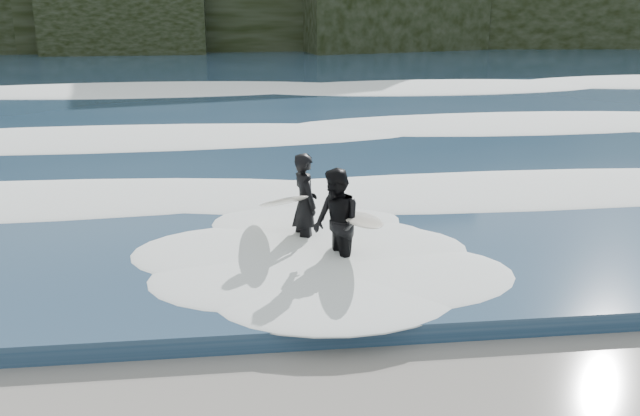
{
  "coord_description": "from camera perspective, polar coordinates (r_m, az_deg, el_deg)",
  "views": [
    {
      "loc": [
        -1.3,
        -5.28,
        4.63
      ],
      "look_at": [
        0.04,
        6.03,
        1.0
      ],
      "focal_mm": 40.0,
      "sensor_mm": 36.0,
      "label": 1
    }
  ],
  "objects": [
    {
      "name": "foam_mid",
      "position": [
        21.74,
        -3.24,
        6.48
      ],
      "size": [
        60.0,
        4.0,
        0.24
      ],
      "primitive_type": "ellipsoid",
      "color": "white",
      "rests_on": "sea"
    },
    {
      "name": "surfer_left",
      "position": [
        12.5,
        -1.55,
        0.38
      ],
      "size": [
        1.26,
        2.04,
        1.82
      ],
      "color": "black",
      "rests_on": "ground"
    },
    {
      "name": "foam_far",
      "position": [
        30.6,
        -4.34,
        9.77
      ],
      "size": [
        60.0,
        4.8,
        0.3
      ],
      "primitive_type": "ellipsoid",
      "color": "white",
      "rests_on": "sea"
    },
    {
      "name": "sea",
      "position": [
        34.6,
        -4.64,
        10.18
      ],
      "size": [
        90.0,
        52.0,
        0.3
      ],
      "primitive_type": "cube",
      "color": "navy",
      "rests_on": "ground"
    },
    {
      "name": "foam_near",
      "position": [
        14.95,
        -1.51,
        1.24
      ],
      "size": [
        60.0,
        3.2,
        0.2
      ],
      "primitive_type": "ellipsoid",
      "color": "white",
      "rests_on": "sea"
    },
    {
      "name": "surfer_right",
      "position": [
        11.48,
        1.53,
        -1.24
      ],
      "size": [
        1.16,
        2.09,
        1.81
      ],
      "color": "black",
      "rests_on": "ground"
    }
  ]
}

